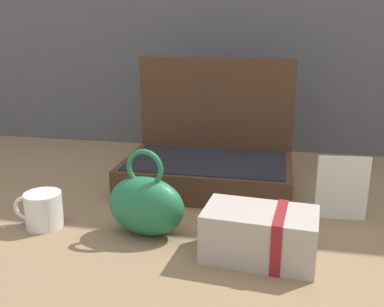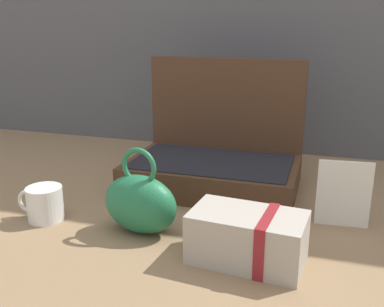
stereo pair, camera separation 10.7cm
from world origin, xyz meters
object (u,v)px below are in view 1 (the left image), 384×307
(teal_pouch_handbag, at_px, (146,205))
(cream_toiletry_bag, at_px, (261,235))
(info_card_left, at_px, (342,188))
(coffee_mug, at_px, (43,210))
(open_suitcase, at_px, (209,158))

(teal_pouch_handbag, bearing_deg, cream_toiletry_bag, -11.97)
(info_card_left, bearing_deg, coffee_mug, -170.10)
(teal_pouch_handbag, height_order, info_card_left, teal_pouch_handbag)
(open_suitcase, relative_size, teal_pouch_handbag, 2.37)
(coffee_mug, distance_m, info_card_left, 0.69)
(teal_pouch_handbag, distance_m, coffee_mug, 0.24)
(teal_pouch_handbag, distance_m, info_card_left, 0.46)
(coffee_mug, xyz_separation_m, info_card_left, (0.67, 0.17, 0.04))
(cream_toiletry_bag, height_order, coffee_mug, cream_toiletry_bag)
(cream_toiletry_bag, bearing_deg, open_suitcase, 113.13)
(teal_pouch_handbag, distance_m, cream_toiletry_bag, 0.26)
(info_card_left, bearing_deg, teal_pouch_handbag, -163.54)
(cream_toiletry_bag, bearing_deg, teal_pouch_handbag, 168.03)
(coffee_mug, height_order, info_card_left, info_card_left)
(open_suitcase, xyz_separation_m, cream_toiletry_bag, (0.17, -0.39, -0.03))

